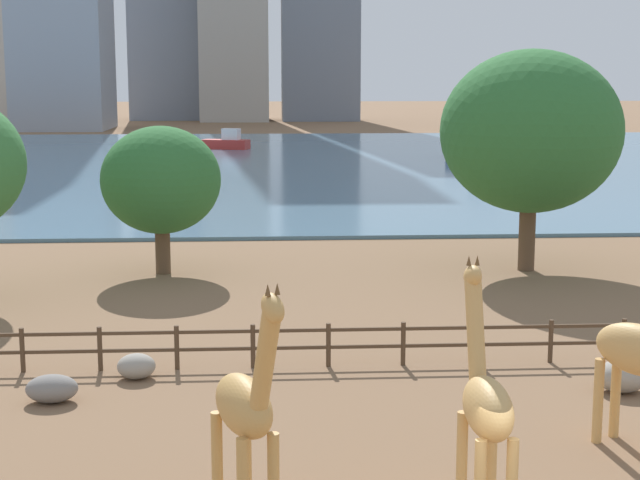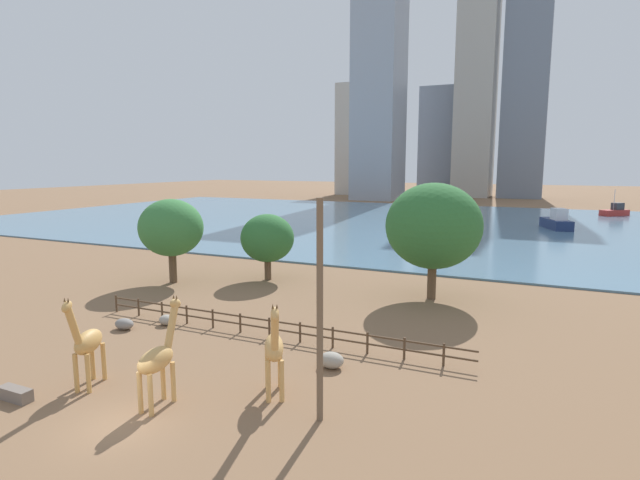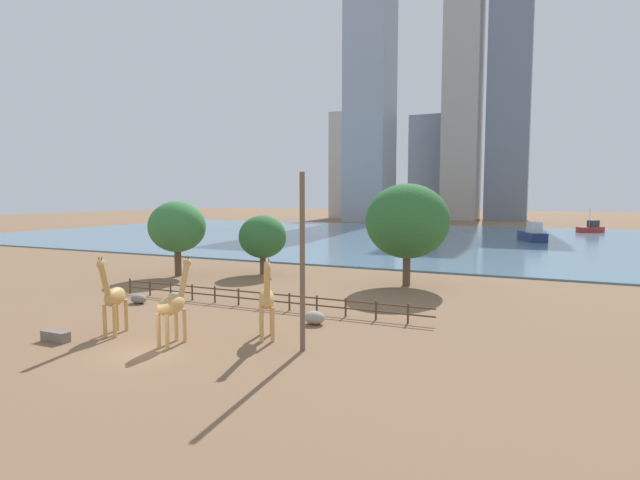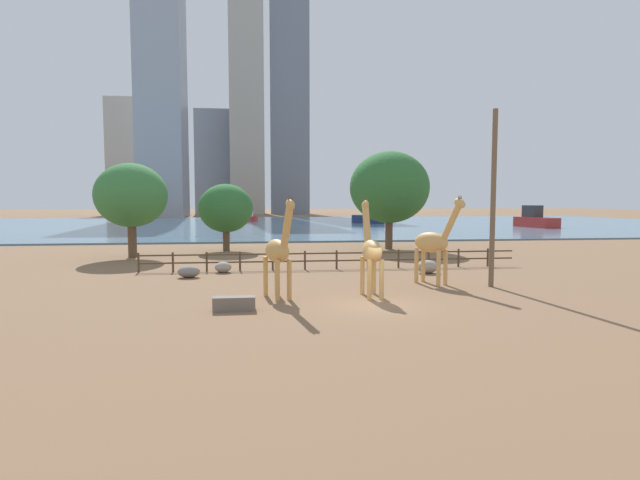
{
  "view_description": "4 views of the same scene",
  "coord_description": "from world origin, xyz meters",
  "px_view_note": "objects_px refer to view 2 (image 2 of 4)",
  "views": [
    {
      "loc": [
        -3.92,
        -15.6,
        8.5
      ],
      "look_at": [
        -2.18,
        12.97,
        3.6
      ],
      "focal_mm": 55.0,
      "sensor_mm": 36.0,
      "label": 1
    },
    {
      "loc": [
        15.92,
        -14.44,
        10.95
      ],
      "look_at": [
        -2.73,
        26.15,
        4.15
      ],
      "focal_mm": 28.0,
      "sensor_mm": 36.0,
      "label": 2
    },
    {
      "loc": [
        19.19,
        -19.76,
        8.36
      ],
      "look_at": [
        -0.71,
        24.37,
        4.07
      ],
      "focal_mm": 28.0,
      "sensor_mm": 36.0,
      "label": 3
    },
    {
      "loc": [
        -5.24,
        -21.82,
        4.69
      ],
      "look_at": [
        0.1,
        20.21,
        1.38
      ],
      "focal_mm": 28.0,
      "sensor_mm": 36.0,
      "label": 4
    }
  ],
  "objects_px": {
    "giraffe_tall": "(87,343)",
    "boat_barge": "(615,211)",
    "boulder_small": "(167,320)",
    "utility_pole": "(320,312)",
    "tree_center_broad": "(171,228)",
    "feeding_trough": "(15,394)",
    "tree_right_tall": "(267,238)",
    "boulder_by_pole": "(331,360)",
    "boulder_near_fence": "(124,324)",
    "tree_left_large": "(434,226)",
    "boat_ferry": "(557,222)",
    "giraffe_young": "(274,349)",
    "giraffe_companion": "(158,358)",
    "boat_sailboat": "(429,211)"
  },
  "relations": [
    {
      "from": "boulder_by_pole",
      "to": "boat_barge",
      "type": "xyz_separation_m",
      "value": [
        23.06,
        97.97,
        0.69
      ]
    },
    {
      "from": "giraffe_companion",
      "to": "giraffe_tall",
      "type": "bearing_deg",
      "value": 88.81
    },
    {
      "from": "giraffe_companion",
      "to": "tree_left_large",
      "type": "bearing_deg",
      "value": -18.13
    },
    {
      "from": "boulder_by_pole",
      "to": "tree_right_tall",
      "type": "xyz_separation_m",
      "value": [
        -13.86,
        16.73,
        3.57
      ]
    },
    {
      "from": "boulder_near_fence",
      "to": "tree_right_tall",
      "type": "xyz_separation_m",
      "value": [
        1.29,
        16.65,
        3.64
      ]
    },
    {
      "from": "boat_ferry",
      "to": "tree_center_broad",
      "type": "bearing_deg",
      "value": 130.45
    },
    {
      "from": "boulder_small",
      "to": "tree_right_tall",
      "type": "height_order",
      "value": "tree_right_tall"
    },
    {
      "from": "giraffe_companion",
      "to": "boulder_by_pole",
      "type": "distance_m",
      "value": 9.2
    },
    {
      "from": "giraffe_tall",
      "to": "feeding_trough",
      "type": "xyz_separation_m",
      "value": [
        -2.01,
        -2.44,
        -2.01
      ]
    },
    {
      "from": "boulder_by_pole",
      "to": "boulder_small",
      "type": "distance_m",
      "value": 13.35
    },
    {
      "from": "giraffe_tall",
      "to": "feeding_trough",
      "type": "bearing_deg",
      "value": -60.13
    },
    {
      "from": "giraffe_tall",
      "to": "boat_ferry",
      "type": "distance_m",
      "value": 78.87
    },
    {
      "from": "giraffe_tall",
      "to": "feeding_trough",
      "type": "relative_size",
      "value": 2.76
    },
    {
      "from": "tree_right_tall",
      "to": "boat_ferry",
      "type": "xyz_separation_m",
      "value": [
        25.46,
        51.94,
        -2.62
      ]
    },
    {
      "from": "giraffe_tall",
      "to": "boulder_near_fence",
      "type": "bearing_deg",
      "value": -165.08
    },
    {
      "from": "utility_pole",
      "to": "boat_sailboat",
      "type": "height_order",
      "value": "utility_pole"
    },
    {
      "from": "giraffe_young",
      "to": "boulder_small",
      "type": "relative_size",
      "value": 4.67
    },
    {
      "from": "utility_pole",
      "to": "tree_right_tall",
      "type": "bearing_deg",
      "value": 125.32
    },
    {
      "from": "giraffe_young",
      "to": "feeding_trough",
      "type": "bearing_deg",
      "value": -95.47
    },
    {
      "from": "giraffe_tall",
      "to": "utility_pole",
      "type": "distance_m",
      "value": 12.13
    },
    {
      "from": "tree_center_broad",
      "to": "tree_right_tall",
      "type": "relative_size",
      "value": 1.24
    },
    {
      "from": "giraffe_companion",
      "to": "boulder_small",
      "type": "distance_m",
      "value": 12.19
    },
    {
      "from": "utility_pole",
      "to": "boulder_small",
      "type": "xyz_separation_m",
      "value": [
        -14.96,
        7.3,
        -4.45
      ]
    },
    {
      "from": "boulder_small",
      "to": "boat_barge",
      "type": "height_order",
      "value": "boat_barge"
    },
    {
      "from": "boulder_small",
      "to": "tree_right_tall",
      "type": "xyz_separation_m",
      "value": [
        -0.66,
        14.76,
        3.65
      ]
    },
    {
      "from": "giraffe_companion",
      "to": "boulder_near_fence",
      "type": "xyz_separation_m",
      "value": [
        -9.73,
        7.29,
        -1.91
      ]
    },
    {
      "from": "tree_left_large",
      "to": "tree_center_broad",
      "type": "distance_m",
      "value": 23.59
    },
    {
      "from": "tree_left_large",
      "to": "giraffe_tall",
      "type": "bearing_deg",
      "value": -116.59
    },
    {
      "from": "boat_sailboat",
      "to": "boulder_by_pole",
      "type": "bearing_deg",
      "value": 118.26
    },
    {
      "from": "giraffe_young",
      "to": "tree_right_tall",
      "type": "distance_m",
      "value": 24.56
    },
    {
      "from": "tree_center_broad",
      "to": "boat_ferry",
      "type": "relative_size",
      "value": 0.92
    },
    {
      "from": "tree_left_large",
      "to": "boat_ferry",
      "type": "distance_m",
      "value": 53.34
    },
    {
      "from": "boulder_by_pole",
      "to": "boat_ferry",
      "type": "distance_m",
      "value": 69.65
    },
    {
      "from": "feeding_trough",
      "to": "boulder_by_pole",
      "type": "bearing_deg",
      "value": 38.81
    },
    {
      "from": "boulder_near_fence",
      "to": "feeding_trough",
      "type": "height_order",
      "value": "boulder_near_fence"
    },
    {
      "from": "boulder_small",
      "to": "utility_pole",
      "type": "bearing_deg",
      "value": -26.01
    },
    {
      "from": "boat_barge",
      "to": "boulder_by_pole",
      "type": "bearing_deg",
      "value": 33.98
    },
    {
      "from": "giraffe_companion",
      "to": "feeding_trough",
      "type": "relative_size",
      "value": 2.73
    },
    {
      "from": "boulder_by_pole",
      "to": "giraffe_tall",
      "type": "bearing_deg",
      "value": -144.17
    },
    {
      "from": "feeding_trough",
      "to": "tree_right_tall",
      "type": "bearing_deg",
      "value": 94.1
    },
    {
      "from": "tree_left_large",
      "to": "boat_barge",
      "type": "height_order",
      "value": "tree_left_large"
    },
    {
      "from": "giraffe_tall",
      "to": "boat_barge",
      "type": "xyz_separation_m",
      "value": [
        33.02,
        105.16,
        -1.19
      ]
    },
    {
      "from": "tree_center_broad",
      "to": "boat_barge",
      "type": "distance_m",
      "value": 96.83
    },
    {
      "from": "boulder_near_fence",
      "to": "tree_left_large",
      "type": "height_order",
      "value": "tree_left_large"
    },
    {
      "from": "boulder_small",
      "to": "tree_center_broad",
      "type": "bearing_deg",
      "value": 128.94
    },
    {
      "from": "giraffe_young",
      "to": "boulder_near_fence",
      "type": "height_order",
      "value": "giraffe_young"
    },
    {
      "from": "tree_right_tall",
      "to": "utility_pole",
      "type": "bearing_deg",
      "value": -54.68
    },
    {
      "from": "boulder_small",
      "to": "boat_ferry",
      "type": "bearing_deg",
      "value": 69.6
    },
    {
      "from": "boat_ferry",
      "to": "giraffe_companion",
      "type": "bearing_deg",
      "value": 147.93
    },
    {
      "from": "giraffe_tall",
      "to": "tree_right_tall",
      "type": "relative_size",
      "value": 0.79
    }
  ]
}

